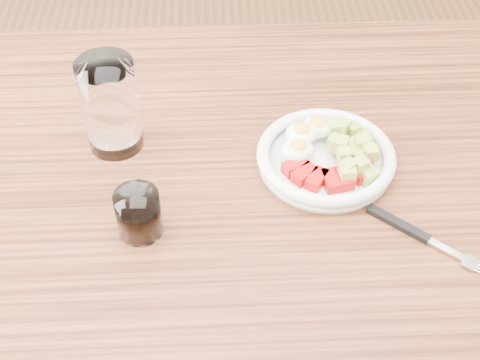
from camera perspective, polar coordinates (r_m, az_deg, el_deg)
name	(u,v)px	position (r m, az deg, el deg)	size (l,w,h in m)	color
dining_table	(247,244)	(1.02, 0.59, -5.50)	(1.50, 0.90, 0.77)	brown
bowl	(326,155)	(0.99, 7.36, 2.10)	(0.21, 0.21, 0.05)	white
fork	(415,233)	(0.93, 14.75, -4.40)	(0.16, 0.14, 0.01)	black
water_glass	(110,106)	(1.00, -10.99, 6.26)	(0.08, 0.08, 0.15)	white
coffee_glass	(138,214)	(0.90, -8.66, -2.86)	(0.06, 0.06, 0.07)	white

